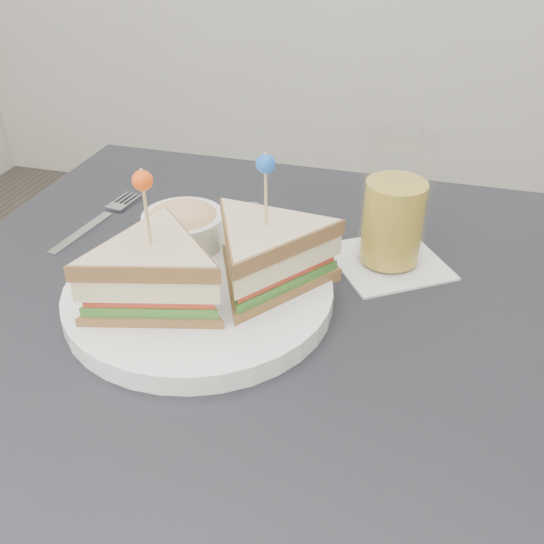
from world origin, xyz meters
The scene contains 5 objects.
table centered at (0.00, 0.00, 0.67)m, with size 0.80×0.80×0.75m.
plate_meal centered at (-0.06, 0.01, 0.80)m, with size 0.36×0.36×0.17m.
cutlery_fork centered at (-0.27, 0.14, 0.75)m, with size 0.04×0.18×0.01m.
cutlery_knife centered at (-0.15, 0.15, 0.75)m, with size 0.14×0.19×0.01m.
drink_set centered at (0.12, 0.14, 0.82)m, with size 0.17×0.17×0.16m.
Camera 1 is at (0.15, -0.49, 1.14)m, focal length 40.00 mm.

